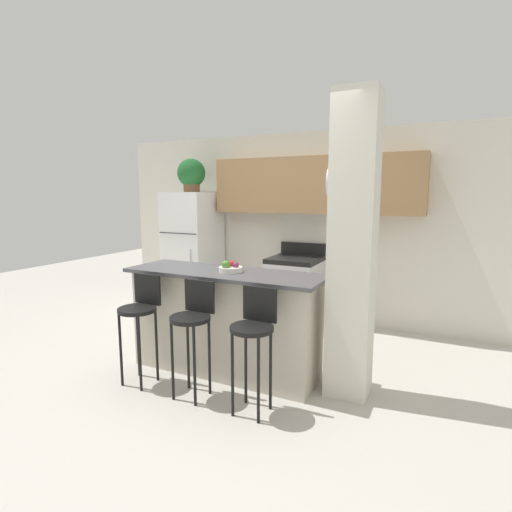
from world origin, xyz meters
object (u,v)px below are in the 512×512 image
fruit_bowl (230,268)px  trash_bin (217,307)px  stove_range (295,291)px  refrigerator (193,253)px  bar_stool_left (140,312)px  bar_stool_right (254,331)px  potted_plant_on_fridge (191,174)px  bar_stool_mid (193,321)px

fruit_bowl → trash_bin: bearing=126.5°
stove_range → fruit_bowl: 1.76m
refrigerator → trash_bin: refrigerator is taller
bar_stool_left → bar_stool_right: same height
potted_plant_on_fridge → trash_bin: potted_plant_on_fridge is taller
potted_plant_on_fridge → bar_stool_right: bearing=-46.0°
refrigerator → bar_stool_mid: size_ratio=1.76×
refrigerator → potted_plant_on_fridge: (-0.00, 0.00, 1.13)m
refrigerator → potted_plant_on_fridge: size_ratio=3.72×
bar_stool_left → fruit_bowl: bearing=38.0°
bar_stool_mid → bar_stool_right: size_ratio=1.00×
bar_stool_left → trash_bin: bearing=100.5°
bar_stool_mid → fruit_bowl: bearing=81.3°
bar_stool_left → bar_stool_mid: (0.58, 0.00, 0.00)m
bar_stool_right → trash_bin: bar_stool_right is taller
fruit_bowl → trash_bin: size_ratio=0.59×
bar_stool_left → fruit_bowl: 0.91m
stove_range → potted_plant_on_fridge: 2.21m
refrigerator → bar_stool_right: (2.05, -2.12, -0.21)m
bar_stool_right → fruit_bowl: fruit_bowl is taller
stove_range → fruit_bowl: bearing=-91.0°
bar_stool_right → bar_stool_mid: bearing=180.0°
stove_range → trash_bin: (-1.03, -0.30, -0.27)m
bar_stool_right → potted_plant_on_fridge: bearing=134.0°
refrigerator → stove_range: 1.63m
bar_stool_left → trash_bin: (-0.35, 1.86, -0.48)m
bar_stool_left → bar_stool_right: (1.16, 0.00, 0.00)m
potted_plant_on_fridge → trash_bin: 1.92m
trash_bin → bar_stool_mid: bearing=-63.7°
refrigerator → potted_plant_on_fridge: potted_plant_on_fridge is taller
bar_stool_right → trash_bin: size_ratio=2.62×
stove_range → bar_stool_mid: 2.18m
bar_stool_left → potted_plant_on_fridge: 2.67m
stove_range → bar_stool_right: (0.47, -2.17, 0.21)m
stove_range → potted_plant_on_fridge: (-1.58, -0.05, 1.55)m
bar_stool_left → potted_plant_on_fridge: size_ratio=2.11×
bar_stool_right → fruit_bowl: bearing=134.3°
bar_stool_left → bar_stool_right: bearing=0.0°
potted_plant_on_fridge → trash_bin: size_ratio=1.24×
stove_range → bar_stool_right: 2.23m
fruit_bowl → trash_bin: (-1.00, 1.35, -0.85)m
bar_stool_mid → fruit_bowl: fruit_bowl is taller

